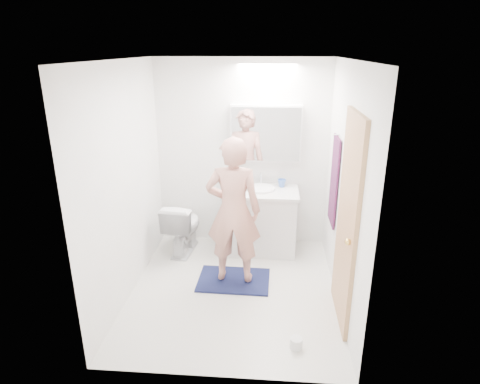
# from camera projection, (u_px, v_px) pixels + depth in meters

# --- Properties ---
(floor) EXTENTS (2.50, 2.50, 0.00)m
(floor) POSITION_uv_depth(u_px,v_px,m) (234.00, 290.00, 4.43)
(floor) COLOR silver
(floor) RESTS_ON ground
(ceiling) EXTENTS (2.50, 2.50, 0.00)m
(ceiling) POSITION_uv_depth(u_px,v_px,m) (232.00, 60.00, 3.62)
(ceiling) COLOR white
(ceiling) RESTS_ON floor
(wall_back) EXTENTS (2.50, 0.00, 2.50)m
(wall_back) POSITION_uv_depth(u_px,v_px,m) (242.00, 155.00, 5.20)
(wall_back) COLOR white
(wall_back) RESTS_ON floor
(wall_front) EXTENTS (2.50, 0.00, 2.50)m
(wall_front) POSITION_uv_depth(u_px,v_px,m) (216.00, 243.00, 2.85)
(wall_front) COLOR white
(wall_front) RESTS_ON floor
(wall_left) EXTENTS (0.00, 2.50, 2.50)m
(wall_left) POSITION_uv_depth(u_px,v_px,m) (125.00, 183.00, 4.10)
(wall_left) COLOR white
(wall_left) RESTS_ON floor
(wall_right) EXTENTS (0.00, 2.50, 2.50)m
(wall_right) POSITION_uv_depth(u_px,v_px,m) (345.00, 189.00, 3.94)
(wall_right) COLOR white
(wall_right) RESTS_ON floor
(vanity_cabinet) EXTENTS (0.90, 0.55, 0.78)m
(vanity_cabinet) POSITION_uv_depth(u_px,v_px,m) (260.00, 222.00, 5.18)
(vanity_cabinet) COLOR silver
(vanity_cabinet) RESTS_ON floor
(countertop) EXTENTS (0.95, 0.58, 0.04)m
(countertop) POSITION_uv_depth(u_px,v_px,m) (260.00, 192.00, 5.05)
(countertop) COLOR silver
(countertop) RESTS_ON vanity_cabinet
(sink_basin) EXTENTS (0.36, 0.36, 0.03)m
(sink_basin) POSITION_uv_depth(u_px,v_px,m) (260.00, 188.00, 5.06)
(sink_basin) COLOR white
(sink_basin) RESTS_ON countertop
(faucet) EXTENTS (0.02, 0.02, 0.16)m
(faucet) POSITION_uv_depth(u_px,v_px,m) (261.00, 179.00, 5.22)
(faucet) COLOR silver
(faucet) RESTS_ON countertop
(medicine_cabinet) EXTENTS (0.88, 0.14, 0.70)m
(medicine_cabinet) POSITION_uv_depth(u_px,v_px,m) (266.00, 133.00, 5.00)
(medicine_cabinet) COLOR white
(medicine_cabinet) RESTS_ON wall_back
(mirror_panel) EXTENTS (0.84, 0.01, 0.66)m
(mirror_panel) POSITION_uv_depth(u_px,v_px,m) (266.00, 134.00, 4.93)
(mirror_panel) COLOR silver
(mirror_panel) RESTS_ON medicine_cabinet
(toilet) EXTENTS (0.46, 0.71, 0.69)m
(toilet) POSITION_uv_depth(u_px,v_px,m) (183.00, 226.00, 5.16)
(toilet) COLOR white
(toilet) RESTS_ON floor
(bath_rug) EXTENTS (0.81, 0.57, 0.02)m
(bath_rug) POSITION_uv_depth(u_px,v_px,m) (234.00, 280.00, 4.59)
(bath_rug) COLOR #13123B
(bath_rug) RESTS_ON floor
(person) EXTENTS (0.60, 0.40, 1.62)m
(person) POSITION_uv_depth(u_px,v_px,m) (233.00, 211.00, 4.30)
(person) COLOR tan
(person) RESTS_ON bath_rug
(door) EXTENTS (0.04, 0.80, 2.00)m
(door) POSITION_uv_depth(u_px,v_px,m) (347.00, 222.00, 3.68)
(door) COLOR #A68253
(door) RESTS_ON wall_right
(door_knob) EXTENTS (0.06, 0.06, 0.06)m
(door_knob) POSITION_uv_depth(u_px,v_px,m) (348.00, 242.00, 3.42)
(door_knob) COLOR gold
(door_knob) RESTS_ON door
(towel) EXTENTS (0.02, 0.42, 1.00)m
(towel) POSITION_uv_depth(u_px,v_px,m) (334.00, 181.00, 4.49)
(towel) COLOR #101933
(towel) RESTS_ON wall_right
(towel_hook) EXTENTS (0.07, 0.02, 0.02)m
(towel_hook) POSITION_uv_depth(u_px,v_px,m) (337.00, 135.00, 4.32)
(towel_hook) COLOR silver
(towel_hook) RESTS_ON wall_right
(soap_bottle_a) EXTENTS (0.12, 0.12, 0.24)m
(soap_bottle_a) POSITION_uv_depth(u_px,v_px,m) (241.00, 177.00, 5.16)
(soap_bottle_a) COLOR beige
(soap_bottle_a) RESTS_ON countertop
(soap_bottle_b) EXTENTS (0.09, 0.09, 0.17)m
(soap_bottle_b) POSITION_uv_depth(u_px,v_px,m) (247.00, 179.00, 5.19)
(soap_bottle_b) COLOR #589ABD
(soap_bottle_b) RESTS_ON countertop
(toothbrush_cup) EXTENTS (0.13, 0.13, 0.10)m
(toothbrush_cup) POSITION_uv_depth(u_px,v_px,m) (282.00, 183.00, 5.15)
(toothbrush_cup) COLOR #4472CD
(toothbrush_cup) RESTS_ON countertop
(toilet_paper_roll) EXTENTS (0.11, 0.11, 0.10)m
(toilet_paper_roll) POSITION_uv_depth(u_px,v_px,m) (296.00, 343.00, 3.56)
(toilet_paper_roll) COLOR silver
(toilet_paper_roll) RESTS_ON floor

